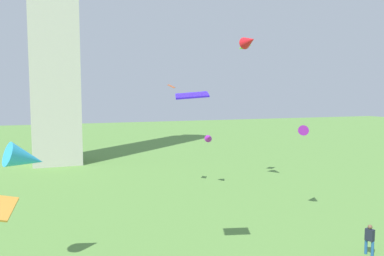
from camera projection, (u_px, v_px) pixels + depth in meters
The scene contains 8 objects.
person_0 at pixel (370, 238), 20.95m from camera, with size 0.35×0.53×1.75m.
kite_flying_0 at pixel (249, 41), 34.27m from camera, with size 1.25×1.79×1.31m.
kite_flying_1 at pixel (209, 138), 36.15m from camera, with size 0.98×1.33×1.02m.
kite_flying_2 at pixel (304, 129), 28.00m from camera, with size 1.40×1.41×0.93m.
kite_flying_3 at pixel (26, 158), 18.43m from camera, with size 2.36×1.88×1.75m.
kite_flying_4 at pixel (192, 95), 18.59m from camera, with size 1.89×1.58×0.42m.
kite_flying_6 at pixel (171, 86), 34.30m from camera, with size 0.99×1.12×0.39m.
kite_flying_7 at pixel (245, 47), 36.84m from camera, with size 1.34×1.29×0.42m.
Camera 1 is at (-7.12, -1.82, 9.00)m, focal length 34.98 mm.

